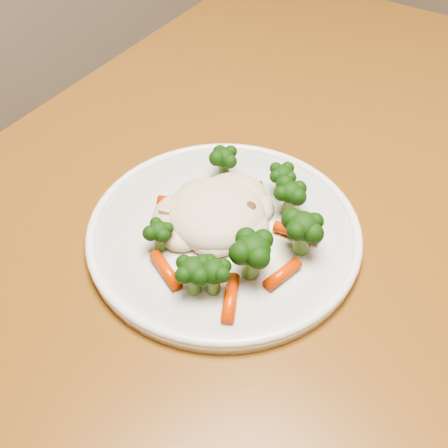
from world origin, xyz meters
name	(u,v)px	position (x,y,z in m)	size (l,w,h in m)	color
dining_table	(284,295)	(0.09, 0.21, 0.65)	(1.39, 1.16, 0.75)	brown
plate	(224,233)	(0.03, 0.25, 0.76)	(0.28, 0.28, 0.01)	white
meal	(231,218)	(0.03, 0.24, 0.78)	(0.19, 0.19, 0.05)	beige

